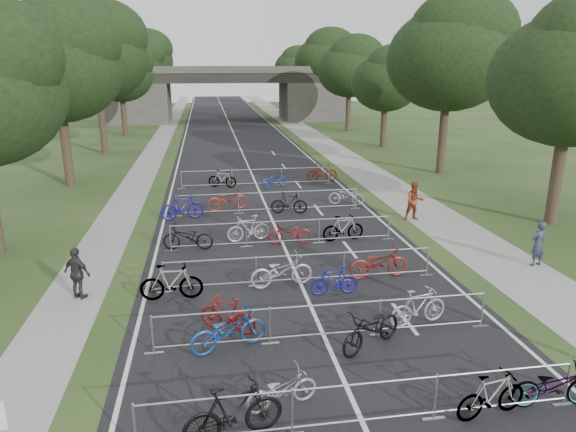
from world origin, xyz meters
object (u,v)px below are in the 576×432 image
Objects in this scene: overpass_bridge at (227,94)px; pedestrian_c at (77,274)px; pedestrian_b at (415,201)px; pedestrian_a at (538,244)px.

pedestrian_c is at bearing -97.65° from overpass_bridge.
overpass_bridge is at bearing 101.96° from pedestrian_b.
pedestrian_a is at bearing -66.82° from pedestrian_b.
pedestrian_b is at bearing -86.43° from pedestrian_a.
overpass_bridge is 54.58m from pedestrian_c.
pedestrian_a is 16.29m from pedestrian_c.
pedestrian_b reaches higher than pedestrian_c.
pedestrian_a is 0.93× the size of pedestrian_b.
pedestrian_a is 6.73m from pedestrian_b.
overpass_bridge is 17.97× the size of pedestrian_c.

